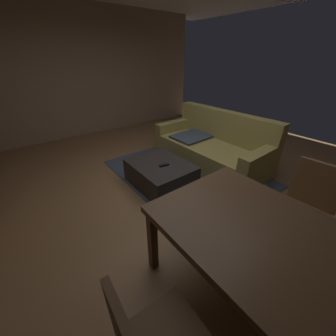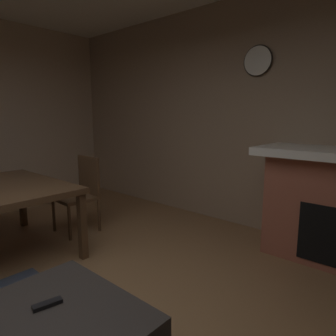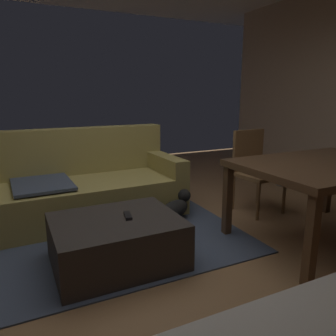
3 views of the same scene
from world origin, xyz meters
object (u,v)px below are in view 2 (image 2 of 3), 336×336
Objects in this scene: dining_table at (1,192)px; dining_chair_south at (82,189)px; tv_remote at (47,304)px; wall_clock at (258,61)px.

dining_table is 1.63× the size of dining_chair_south.
dining_chair_south is (1.72, -1.34, 0.13)m from tv_remote.
tv_remote is 1.79m from dining_table.
dining_chair_south is at bearing -90.27° from dining_table.
dining_chair_south reaches higher than tv_remote.
dining_chair_south is 2.65m from wall_clock.
dining_chair_south reaches higher than dining_table.
dining_table is 0.95m from dining_chair_south.
dining_table is at bearing 56.49° from wall_clock.
tv_remote is at bearing 92.94° from wall_clock.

